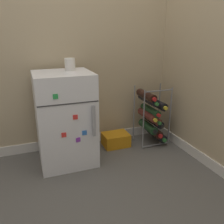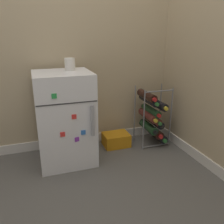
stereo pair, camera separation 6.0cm
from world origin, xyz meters
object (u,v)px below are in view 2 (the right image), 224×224
object	(u,v)px
wine_rack	(152,117)
soda_box	(116,140)
fridge_top_cup	(70,64)
mini_fridge	(65,118)

from	to	relation	value
wine_rack	soda_box	distance (m)	0.42
wine_rack	fridge_top_cup	xyz separation A→B (m)	(-0.78, 0.01, 0.54)
soda_box	fridge_top_cup	world-z (taller)	fridge_top_cup
soda_box	mini_fridge	bearing A→B (deg)	-167.28
mini_fridge	soda_box	xyz separation A→B (m)	(0.51, 0.11, -0.33)
mini_fridge	wine_rack	size ratio (longest dim) A/B	1.32
wine_rack	soda_box	world-z (taller)	wine_rack
soda_box	fridge_top_cup	distance (m)	0.88
mini_fridge	fridge_top_cup	xyz separation A→B (m)	(0.08, 0.06, 0.44)
wine_rack	fridge_top_cup	size ratio (longest dim) A/B	5.85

